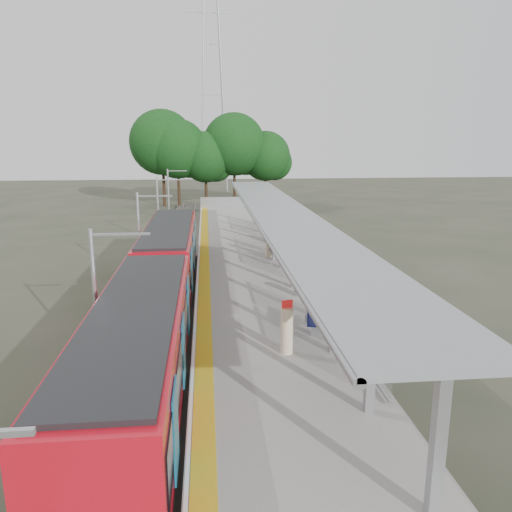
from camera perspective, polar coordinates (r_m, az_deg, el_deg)
The scene contains 16 objects.
ground at distance 13.35m, azimuth 6.34°, elevation -25.65°, with size 200.00×200.00×0.00m, color #474438.
trackbed at distance 31.33m, azimuth -9.44°, elevation -2.27°, with size 3.00×70.00×0.24m, color #59544C.
platform at distance 31.25m, azimuth -1.21°, elevation -1.41°, with size 6.00×50.00×1.00m, color gray.
tactile_strip at distance 31.03m, azimuth -5.91°, elevation -0.61°, with size 0.60×50.00×0.02m, color gold.
end_fence at distance 55.57m, azimuth -3.26°, elevation 6.14°, with size 6.00×0.10×1.20m, color #9EA0A5.
train at distance 22.37m, azimuth -11.00°, elevation -3.46°, with size 2.74×27.60×3.62m.
canopy at distance 26.96m, azimuth 2.81°, elevation 4.27°, with size 3.27×38.00×3.66m.
pylon at distance 83.84m, azimuth -5.05°, elevation 20.39°, with size 8.00×4.00×38.00m, color #9EA0A5, non-canonical shape.
tree_cluster at distance 64.56m, azimuth -6.04°, elevation 12.18°, with size 20.40×8.81×12.13m.
catenary_masts at distance 29.91m, azimuth -13.04°, elevation 2.32°, with size 2.08×48.16×5.40m.
bench_near at distance 19.87m, azimuth 6.28°, elevation -7.02°, with size 0.75×1.54×1.01m.
bench_mid at distance 31.59m, azimuth 2.01°, elevation 0.73°, with size 0.57×1.60×1.08m.
bench_far at distance 36.47m, azimuth 2.20°, elevation 2.48°, with size 0.57×1.71×1.16m.
info_pillar_near at distance 17.68m, azimuth 3.54°, elevation -8.47°, with size 0.44×0.44×1.95m.
info_pillar_far at distance 31.98m, azimuth 1.46°, elevation 1.36°, with size 0.43×0.43×1.90m.
litter_bin at distance 24.21m, azimuth 4.92°, elevation -3.40°, with size 0.47×0.47×0.96m, color #9EA0A5.
Camera 1 is at (-2.35, -10.15, 8.35)m, focal length 35.00 mm.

